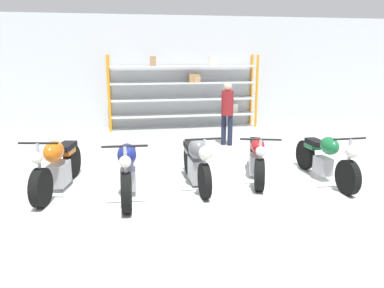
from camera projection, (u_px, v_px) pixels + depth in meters
ground_plane at (196, 186)px, 6.92m from camera, size 30.00×30.00×0.00m
back_wall at (162, 72)px, 12.30m from camera, size 30.00×0.08×3.60m
shelving_rack at (186, 90)px, 12.21m from camera, size 4.86×0.63×2.36m
motorcycle_orange at (58, 165)px, 6.62m from camera, size 0.72×2.13×1.04m
motorcycle_blue at (128, 169)px, 6.36m from camera, size 0.69×2.14×1.05m
motorcycle_grey at (196, 161)px, 6.85m from camera, size 0.65×1.97×1.03m
motorcycle_red at (257, 158)px, 7.31m from camera, size 0.89×2.03×0.94m
motorcycle_green at (326, 158)px, 7.11m from camera, size 0.60×2.14×0.99m
person_browsing at (227, 109)px, 9.84m from camera, size 0.44×0.44×1.67m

